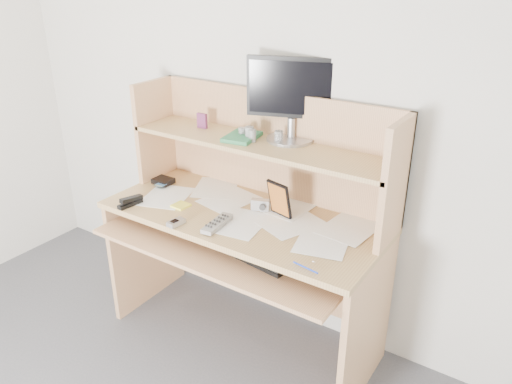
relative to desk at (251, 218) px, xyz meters
The scene contains 19 objects.
back_wall 0.60m from the desk, 90.00° to the left, with size 3.60×0.04×2.50m, color silver.
desk is the anchor object (origin of this frame).
paper_clutter 0.10m from the desk, 90.00° to the right, with size 1.32×0.54×0.01m, color white.
keyboard 0.29m from the desk, 53.72° to the right, with size 0.42×0.20×0.03m.
tv_remote 0.26m from the desk, 95.33° to the right, with size 0.06×0.20×0.02m, color gray.
flip_phone 0.40m from the desk, 119.58° to the right, with size 0.05×0.09×0.02m, color #AFAFB1.
stapler 0.62m from the desk, 149.14° to the right, with size 0.04×0.13×0.04m, color black.
wallet 0.58m from the desk, behind, with size 0.11×0.09×0.03m, color black.
sticky_note_pad 0.36m from the desk, 149.88° to the right, with size 0.08×0.08×0.01m, color yellow.
digital_camera 0.10m from the desk, ahead, with size 0.09×0.03×0.05m, color #B0B0B2.
game_case 0.23m from the desk, ahead, with size 0.13×0.01×0.18m, color black.
blue_pen 0.60m from the desk, 34.70° to the right, with size 0.01×0.01×0.12m, color #1937BC.
card_box 0.57m from the desk, 165.77° to the left, with size 0.06×0.02×0.08m, color #AA2316.
shelf_book 0.41m from the desk, 146.39° to the left, with size 0.14×0.20×0.02m, color #388D5B.
chip_stack_a 0.44m from the desk, 51.95° to the left, with size 0.04×0.04×0.06m, color black.
chip_stack_b 0.43m from the desk, 128.13° to the left, with size 0.04×0.04×0.07m, color white.
chip_stack_c 0.43m from the desk, 141.55° to the left, with size 0.04×0.04×0.05m, color black.
chip_stack_d 0.42m from the desk, 116.44° to the left, with size 0.04×0.04×0.06m, color white.
monitor 0.64m from the desk, 58.72° to the left, with size 0.44×0.23×0.40m.
Camera 1 is at (1.26, -0.30, 1.85)m, focal length 35.00 mm.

